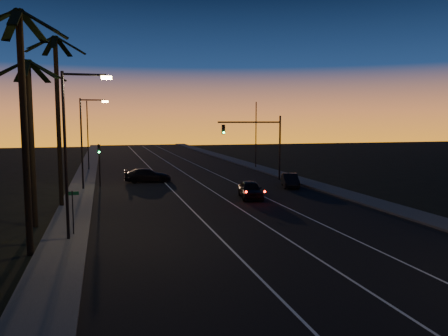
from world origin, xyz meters
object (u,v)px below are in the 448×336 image
object	(u,v)px
signal_mast	(260,136)
cross_car	(148,175)
right_car	(290,180)
lead_car	(250,190)

from	to	relation	value
signal_mast	cross_car	bearing A→B (deg)	170.76
signal_mast	right_car	world-z (taller)	signal_mast
lead_car	cross_car	size ratio (longest dim) A/B	0.99
right_car	lead_car	bearing A→B (deg)	-140.11
signal_mast	lead_car	xyz separation A→B (m)	(-4.48, -10.16, -4.04)
lead_car	cross_car	xyz separation A→B (m)	(-7.33, 12.08, -0.02)
lead_car	right_car	xyz separation A→B (m)	(5.71, 4.78, -0.07)
cross_car	signal_mast	bearing A→B (deg)	-9.24
signal_mast	cross_car	world-z (taller)	signal_mast
lead_car	signal_mast	bearing A→B (deg)	66.20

